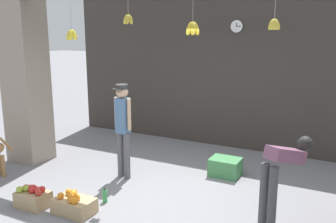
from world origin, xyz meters
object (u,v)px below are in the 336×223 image
water_bottle (105,196)px  fruit_crate_apples (33,197)px  fruit_crate_oranges (74,204)px  produce_box_green (225,167)px  wall_clock (237,26)px  shopkeeper (123,124)px  worker_stooping (282,170)px

water_bottle → fruit_crate_apples: bearing=-144.9°
fruit_crate_oranges → produce_box_green: produce_box_green is taller
fruit_crate_apples → wall_clock: 4.93m
fruit_crate_apples → water_bottle: (0.83, 0.58, -0.04)m
fruit_crate_oranges → wall_clock: (1.02, 3.84, 2.42)m
fruit_crate_apples → water_bottle: bearing=35.1°
produce_box_green → wall_clock: bearing=103.8°
fruit_crate_oranges → water_bottle: fruit_crate_oranges is taller
produce_box_green → shopkeeper: bearing=-149.5°
worker_stooping → water_bottle: worker_stooping is taller
fruit_crate_oranges → produce_box_green: size_ratio=1.10×
water_bottle → wall_clock: wall_clock is taller
fruit_crate_oranges → fruit_crate_apples: fruit_crate_apples is taller
shopkeeper → wall_clock: wall_clock is taller
wall_clock → fruit_crate_oranges: bearing=-104.9°
water_bottle → wall_clock: size_ratio=0.84×
fruit_crate_oranges → wall_clock: 4.65m
fruit_crate_apples → water_bottle: fruit_crate_apples is taller
shopkeeper → fruit_crate_oranges: shopkeeper is taller
worker_stooping → fruit_crate_apples: bearing=-132.8°
shopkeeper → fruit_crate_apples: (-0.54, -1.51, -0.81)m
produce_box_green → wall_clock: (-0.38, 1.56, 2.40)m
shopkeeper → wall_clock: 3.14m
shopkeeper → fruit_crate_oranges: size_ratio=2.87×
wall_clock → produce_box_green: bearing=-76.2°
fruit_crate_oranges → shopkeeper: bearing=94.3°
worker_stooping → wall_clock: 3.68m
water_bottle → wall_clock: bearing=76.1°
fruit_crate_oranges → worker_stooping: bearing=21.8°
shopkeeper → worker_stooping: shopkeeper is taller
fruit_crate_apples → wall_clock: bearing=67.1°
worker_stooping → water_bottle: 2.54m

